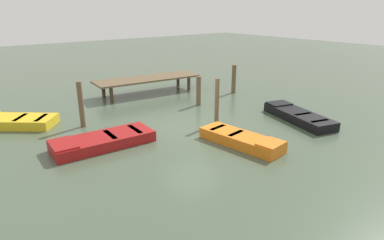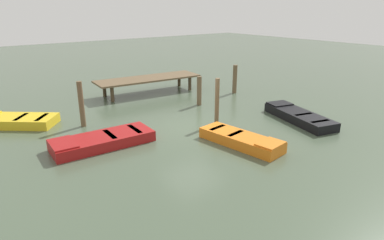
{
  "view_description": "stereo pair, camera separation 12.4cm",
  "coord_description": "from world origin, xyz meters",
  "px_view_note": "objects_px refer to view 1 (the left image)",
  "views": [
    {
      "loc": [
        -8.31,
        -10.62,
        4.97
      ],
      "look_at": [
        0.0,
        0.0,
        0.35
      ],
      "focal_mm": 30.96,
      "sensor_mm": 36.0,
      "label": 1
    },
    {
      "loc": [
        -8.21,
        -10.69,
        4.97
      ],
      "look_at": [
        0.0,
        0.0,
        0.35
      ],
      "focal_mm": 30.96,
      "sensor_mm": 36.0,
      "label": 2
    }
  ],
  "objects_px": {
    "rowboat_orange": "(242,139)",
    "mooring_piling_near_left": "(234,79)",
    "rowboat_red": "(103,141)",
    "dock_segment": "(147,79)",
    "mooring_piling_far_left": "(217,101)",
    "rowboat_yellow": "(14,121)",
    "mooring_piling_mid_right": "(199,91)",
    "mooring_piling_center": "(81,105)",
    "rowboat_black": "(298,116)"
  },
  "relations": [
    {
      "from": "rowboat_yellow",
      "to": "mooring_piling_mid_right",
      "type": "relative_size",
      "value": 2.27
    },
    {
      "from": "rowboat_red",
      "to": "mooring_piling_mid_right",
      "type": "relative_size",
      "value": 2.46
    },
    {
      "from": "mooring_piling_far_left",
      "to": "mooring_piling_center",
      "type": "bearing_deg",
      "value": 145.41
    },
    {
      "from": "mooring_piling_far_left",
      "to": "mooring_piling_near_left",
      "type": "bearing_deg",
      "value": 37.77
    },
    {
      "from": "rowboat_orange",
      "to": "rowboat_black",
      "type": "distance_m",
      "value": 4.17
    },
    {
      "from": "rowboat_orange",
      "to": "mooring_piling_near_left",
      "type": "bearing_deg",
      "value": 129.56
    },
    {
      "from": "rowboat_orange",
      "to": "mooring_piling_mid_right",
      "type": "bearing_deg",
      "value": 149.95
    },
    {
      "from": "rowboat_orange",
      "to": "mooring_piling_near_left",
      "type": "relative_size",
      "value": 2.01
    },
    {
      "from": "rowboat_orange",
      "to": "rowboat_yellow",
      "type": "distance_m",
      "value": 9.92
    },
    {
      "from": "mooring_piling_far_left",
      "to": "mooring_piling_mid_right",
      "type": "distance_m",
      "value": 3.13
    },
    {
      "from": "rowboat_red",
      "to": "mooring_piling_far_left",
      "type": "distance_m",
      "value": 5.17
    },
    {
      "from": "rowboat_orange",
      "to": "rowboat_yellow",
      "type": "xyz_separation_m",
      "value": [
        -6.33,
        7.64,
        -0.0
      ]
    },
    {
      "from": "rowboat_red",
      "to": "dock_segment",
      "type": "bearing_deg",
      "value": -129.79
    },
    {
      "from": "rowboat_red",
      "to": "rowboat_orange",
      "type": "bearing_deg",
      "value": 146.47
    },
    {
      "from": "rowboat_black",
      "to": "mooring_piling_far_left",
      "type": "bearing_deg",
      "value": 74.8
    },
    {
      "from": "mooring_piling_near_left",
      "to": "rowboat_black",
      "type": "bearing_deg",
      "value": -103.33
    },
    {
      "from": "dock_segment",
      "to": "rowboat_yellow",
      "type": "distance_m",
      "value": 7.78
    },
    {
      "from": "mooring_piling_far_left",
      "to": "mooring_piling_mid_right",
      "type": "height_order",
      "value": "mooring_piling_far_left"
    },
    {
      "from": "dock_segment",
      "to": "mooring_piling_far_left",
      "type": "relative_size",
      "value": 3.1
    },
    {
      "from": "mooring_piling_far_left",
      "to": "mooring_piling_center",
      "type": "xyz_separation_m",
      "value": [
        -4.83,
        3.33,
        -0.04
      ]
    },
    {
      "from": "rowboat_orange",
      "to": "mooring_piling_center",
      "type": "height_order",
      "value": "mooring_piling_center"
    },
    {
      "from": "mooring_piling_near_left",
      "to": "mooring_piling_center",
      "type": "bearing_deg",
      "value": -178.53
    },
    {
      "from": "dock_segment",
      "to": "rowboat_yellow",
      "type": "relative_size",
      "value": 1.84
    },
    {
      "from": "rowboat_orange",
      "to": "mooring_piling_center",
      "type": "bearing_deg",
      "value": -152.79
    },
    {
      "from": "dock_segment",
      "to": "mooring_piling_center",
      "type": "bearing_deg",
      "value": -142.43
    },
    {
      "from": "dock_segment",
      "to": "mooring_piling_mid_right",
      "type": "distance_m",
      "value": 3.93
    },
    {
      "from": "rowboat_red",
      "to": "mooring_piling_center",
      "type": "relative_size",
      "value": 1.89
    },
    {
      "from": "rowboat_yellow",
      "to": "mooring_piling_near_left",
      "type": "relative_size",
      "value": 2.06
    },
    {
      "from": "rowboat_black",
      "to": "mooring_piling_far_left",
      "type": "distance_m",
      "value": 3.92
    },
    {
      "from": "mooring_piling_center",
      "to": "mooring_piling_mid_right",
      "type": "xyz_separation_m",
      "value": [
        6.11,
        -0.49,
        -0.23
      ]
    },
    {
      "from": "mooring_piling_mid_right",
      "to": "rowboat_orange",
      "type": "bearing_deg",
      "value": -112.23
    },
    {
      "from": "rowboat_yellow",
      "to": "mooring_piling_near_left",
      "type": "bearing_deg",
      "value": -148.44
    },
    {
      "from": "rowboat_red",
      "to": "mooring_piling_mid_right",
      "type": "bearing_deg",
      "value": -158.76
    },
    {
      "from": "rowboat_black",
      "to": "mooring_piling_near_left",
      "type": "bearing_deg",
      "value": 1.9
    },
    {
      "from": "rowboat_yellow",
      "to": "mooring_piling_far_left",
      "type": "xyz_separation_m",
      "value": [
        7.18,
        -5.29,
        0.82
      ]
    },
    {
      "from": "rowboat_yellow",
      "to": "dock_segment",
      "type": "bearing_deg",
      "value": -129.78
    },
    {
      "from": "rowboat_orange",
      "to": "mooring_piling_near_left",
      "type": "height_order",
      "value": "mooring_piling_near_left"
    },
    {
      "from": "rowboat_orange",
      "to": "mooring_piling_far_left",
      "type": "xyz_separation_m",
      "value": [
        0.85,
        2.36,
        0.82
      ]
    },
    {
      "from": "mooring_piling_near_left",
      "to": "rowboat_orange",
      "type": "bearing_deg",
      "value": -132.63
    },
    {
      "from": "rowboat_yellow",
      "to": "mooring_piling_center",
      "type": "relative_size",
      "value": 1.75
    },
    {
      "from": "mooring_piling_far_left",
      "to": "mooring_piling_mid_right",
      "type": "relative_size",
      "value": 1.35
    },
    {
      "from": "rowboat_red",
      "to": "rowboat_orange",
      "type": "xyz_separation_m",
      "value": [
        4.2,
        -3.13,
        0.0
      ]
    },
    {
      "from": "mooring_piling_far_left",
      "to": "rowboat_yellow",
      "type": "bearing_deg",
      "value": 143.63
    },
    {
      "from": "rowboat_yellow",
      "to": "mooring_piling_far_left",
      "type": "bearing_deg",
      "value": -176.55
    },
    {
      "from": "rowboat_orange",
      "to": "mooring_piling_center",
      "type": "xyz_separation_m",
      "value": [
        -3.99,
        5.69,
        0.79
      ]
    },
    {
      "from": "rowboat_orange",
      "to": "mooring_piling_center",
      "type": "relative_size",
      "value": 1.71
    },
    {
      "from": "dock_segment",
      "to": "mooring_piling_center",
      "type": "relative_size",
      "value": 3.21
    },
    {
      "from": "rowboat_red",
      "to": "mooring_piling_far_left",
      "type": "xyz_separation_m",
      "value": [
        5.05,
        -0.77,
        0.82
      ]
    },
    {
      "from": "mooring_piling_far_left",
      "to": "mooring_piling_near_left",
      "type": "distance_m",
      "value": 5.84
    },
    {
      "from": "mooring_piling_far_left",
      "to": "mooring_piling_mid_right",
      "type": "bearing_deg",
      "value": 65.76
    }
  ]
}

